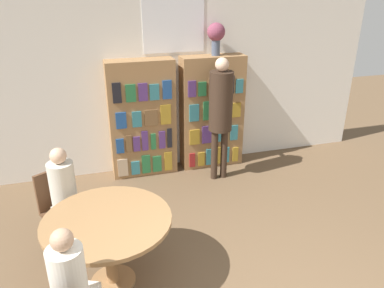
{
  "coord_description": "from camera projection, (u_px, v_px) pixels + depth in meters",
  "views": [
    {
      "loc": [
        -1.32,
        -1.73,
        2.75
      ],
      "look_at": [
        -0.21,
        2.02,
        1.05
      ],
      "focal_mm": 35.0,
      "sensor_mm": 36.0,
      "label": 1
    }
  ],
  "objects": [
    {
      "name": "bookshelf_right",
      "position": [
        212.0,
        113.0,
        5.84
      ],
      "size": [
        0.97,
        0.34,
        1.75
      ],
      "color": "olive",
      "rests_on": "ground_plane"
    },
    {
      "name": "seated_reader_right",
      "position": [
        73.0,
        285.0,
        2.77
      ],
      "size": [
        0.37,
        0.4,
        1.21
      ],
      "rotation": [
        0.0,
        0.0,
        -0.42
      ],
      "color": "silver",
      "rests_on": "ground_plane"
    },
    {
      "name": "wall_back",
      "position": [
        174.0,
        72.0,
        5.62
      ],
      "size": [
        6.4,
        0.07,
        3.0
      ],
      "color": "silver",
      "rests_on": "ground_plane"
    },
    {
      "name": "reading_table",
      "position": [
        108.0,
        230.0,
        3.48
      ],
      "size": [
        1.2,
        1.2,
        0.75
      ],
      "color": "olive",
      "rests_on": "ground_plane"
    },
    {
      "name": "seated_reader_left",
      "position": [
        66.0,
        195.0,
        3.94
      ],
      "size": [
        0.39,
        0.41,
        1.21
      ],
      "rotation": [
        0.0,
        0.0,
        -2.62
      ],
      "color": "beige",
      "rests_on": "ground_plane"
    },
    {
      "name": "librarian_standing",
      "position": [
        221.0,
        106.0,
        5.28
      ],
      "size": [
        0.33,
        0.6,
        1.82
      ],
      "color": "#332319",
      "rests_on": "ground_plane"
    },
    {
      "name": "chair_left_side",
      "position": [
        60.0,
        205.0,
        4.13
      ],
      "size": [
        0.55,
        0.55,
        0.88
      ],
      "rotation": [
        0.0,
        0.0,
        -2.62
      ],
      "color": "brown",
      "rests_on": "ground_plane"
    },
    {
      "name": "bookshelf_left",
      "position": [
        142.0,
        119.0,
        5.56
      ],
      "size": [
        0.97,
        0.34,
        1.75
      ],
      "color": "olive",
      "rests_on": "ground_plane"
    },
    {
      "name": "flower_vase",
      "position": [
        216.0,
        34.0,
        5.38
      ],
      "size": [
        0.26,
        0.26,
        0.46
      ],
      "color": "#475166",
      "rests_on": "bookshelf_right"
    }
  ]
}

